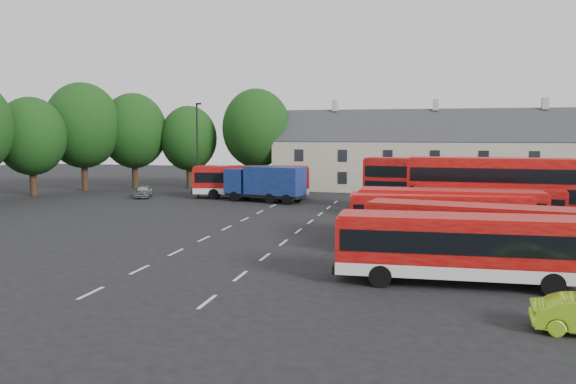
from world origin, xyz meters
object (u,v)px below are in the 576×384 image
at_px(bus_dd_south, 489,186).
at_px(lamppost, 198,147).
at_px(box_truck, 266,182).
at_px(bus_row_a, 462,243).
at_px(silver_car, 143,191).

bearing_deg(bus_dd_south, lamppost, 162.30).
bearing_deg(lamppost, box_truck, -13.98).
bearing_deg(box_truck, lamppost, 179.32).
relative_size(bus_row_a, lamppost, 1.13).
xyz_separation_m(bus_dd_south, box_truck, (-18.88, 7.98, -0.79)).
height_order(bus_row_a, lamppost, lamppost).
xyz_separation_m(bus_row_a, silver_car, (-28.84, 26.39, -1.16)).
distance_m(bus_dd_south, silver_car, 32.96).
bearing_deg(lamppost, silver_car, -166.32).
bearing_deg(silver_car, box_truck, -22.27).
distance_m(bus_dd_south, box_truck, 20.51).
bearing_deg(bus_dd_south, silver_car, 167.68).
distance_m(box_truck, lamppost, 8.38).
bearing_deg(lamppost, bus_row_a, -49.68).
relative_size(box_truck, silver_car, 2.19).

